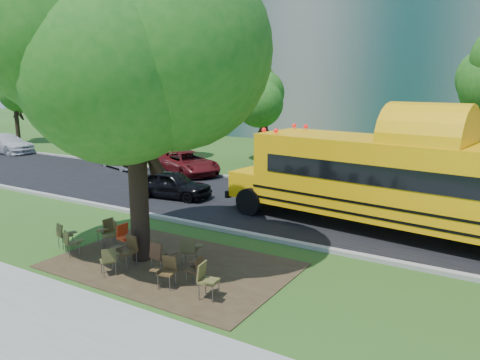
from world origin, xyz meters
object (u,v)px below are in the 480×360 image
Objects in this scene: main_tree at (132,50)px; chair_4 at (160,254)px; chair_11 at (190,249)px; bg_car_red at (188,163)px; chair_2 at (109,258)px; pedestrian_b at (112,141)px; chair_5 at (167,269)px; black_car at (172,184)px; bg_car_silver at (121,159)px; chair_0 at (64,233)px; chair_1 at (71,241)px; school_bus at (420,183)px; chair_6 at (196,267)px; chair_8 at (107,228)px; chair_3 at (128,248)px; pedestrian_a at (82,145)px; chair_10 at (125,235)px; chair_9 at (111,231)px; bg_car_white at (6,144)px; chair_7 at (206,278)px.

main_tree is 5.75m from chair_4.
bg_car_red is (-8.58, 11.05, 0.11)m from chair_11.
pedestrian_b is (-16.47, 15.81, 0.45)m from chair_2.
chair_2 is 1.88m from chair_5.
chair_5 is 0.23× the size of black_car.
bg_car_silver is (-11.63, 10.70, -5.58)m from main_tree.
chair_1 is (0.80, -0.37, -0.01)m from chair_0.
chair_6 is at bearing -114.29° from school_bus.
bg_car_silver is (-9.68, 10.24, 0.04)m from chair_8.
pedestrian_b is at bearing -52.68° from chair_5.
pedestrian_b is at bearing 96.83° from bg_car_red.
main_tree reaches higher than bg_car_silver.
chair_1 is 2.12m from chair_3.
chair_3 is at bearing -168.51° from chair_4.
bg_car_silver is at bearing 121.21° from chair_11.
bg_car_red is (-7.05, 12.02, 0.08)m from chair_3.
pedestrian_a is (-18.38, 11.75, 0.41)m from chair_11.
chair_6 is 0.87× the size of chair_8.
chair_5 is 0.94× the size of chair_10.
chair_1 is 7.73m from black_car.
chair_2 is 0.87× the size of chair_9.
main_tree is 5.83m from chair_2.
school_bus reaches higher than bg_car_white.
chair_7 is at bearing -62.77° from chair_11.
bg_car_silver is at bearing 26.03° from pedestrian_b.
black_car is 1.95× the size of pedestrian_a.
school_bus reaches higher than chair_0.
chair_7 reaches higher than chair_6.
school_bus is at bearing -134.27° from chair_5.
pedestrian_a is at bearing -35.72° from pedestrian_b.
chair_9 reaches higher than chair_8.
chair_6 is (2.48, -0.54, -5.69)m from main_tree.
school_bus is 2.79× the size of bg_car_white.
school_bus is 9.85m from chair_3.
chair_10 is 1.03× the size of chair_11.
chair_9 is 0.20× the size of bg_car_red.
chair_9 is at bearing 162.18° from chair_11.
bg_car_red is (-9.46, 11.93, 0.18)m from chair_6.
pedestrian_a reaches higher than chair_2.
chair_7 is at bearing 176.09° from chair_3.
pedestrian_b is at bearing 67.86° from bg_car_silver.
chair_4 reaches higher than chair_3.
chair_10 is at bearing 72.30° from chair_6.
black_car is (-6.62, 7.03, 0.15)m from chair_6.
pedestrian_b reaches higher than bg_car_silver.
school_bus is 3.83× the size of bg_car_silver.
bg_car_red is (-6.13, 11.22, 0.10)m from chair_10.
black_car reaches higher than chair_0.
main_tree is 5.86m from chair_11.
chair_7 is 0.98× the size of chair_9.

